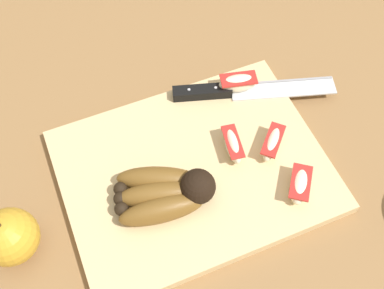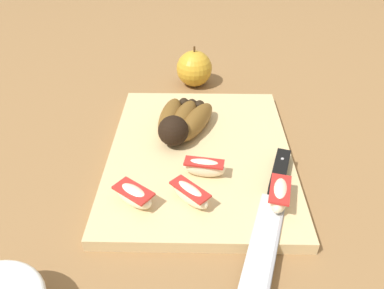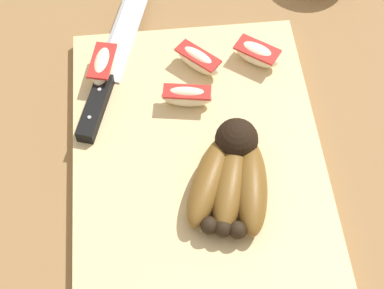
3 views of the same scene
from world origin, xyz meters
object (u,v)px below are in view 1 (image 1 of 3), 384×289
(chefs_knife, at_px, (230,91))
(apple_wedge_extra, at_px, (232,145))
(whole_apple, at_px, (10,237))
(banana_bunch, at_px, (166,193))
(apple_wedge_far, at_px, (238,83))
(apple_wedge_near, at_px, (300,185))
(apple_wedge_middle, at_px, (272,143))

(chefs_knife, height_order, apple_wedge_extra, apple_wedge_extra)
(whole_apple, bearing_deg, banana_bunch, 174.78)
(apple_wedge_far, bearing_deg, apple_wedge_near, 90.74)
(apple_wedge_extra, bearing_deg, apple_wedge_far, -119.50)
(apple_wedge_near, relative_size, apple_wedge_extra, 0.98)
(whole_apple, bearing_deg, apple_wedge_far, -162.86)
(apple_wedge_extra, height_order, whole_apple, whole_apple)
(banana_bunch, relative_size, apple_wedge_near, 2.20)
(apple_wedge_near, xyz_separation_m, apple_wedge_far, (0.00, -0.21, 0.00))
(apple_wedge_near, height_order, apple_wedge_extra, apple_wedge_extra)
(whole_apple, bearing_deg, apple_wedge_middle, 179.90)
(apple_wedge_near, relative_size, apple_wedge_middle, 1.05)
(apple_wedge_middle, height_order, apple_wedge_extra, apple_wedge_extra)
(apple_wedge_near, relative_size, whole_apple, 0.72)
(apple_wedge_middle, xyz_separation_m, whole_apple, (0.41, -0.00, 0.00))
(apple_wedge_far, height_order, apple_wedge_extra, apple_wedge_far)
(apple_wedge_far, bearing_deg, chefs_knife, 7.70)
(banana_bunch, distance_m, whole_apple, 0.23)
(banana_bunch, xyz_separation_m, apple_wedge_near, (-0.19, 0.06, -0.01))
(apple_wedge_near, bearing_deg, apple_wedge_middle, -87.44)
(chefs_knife, distance_m, apple_wedge_near, 0.21)
(apple_wedge_middle, bearing_deg, banana_bunch, 6.10)
(apple_wedge_near, xyz_separation_m, apple_wedge_extra, (0.06, -0.10, 0.00))
(apple_wedge_near, bearing_deg, chefs_knife, -85.30)
(chefs_knife, height_order, apple_wedge_middle, apple_wedge_middle)
(banana_bunch, bearing_deg, apple_wedge_near, 162.16)
(apple_wedge_middle, relative_size, whole_apple, 0.69)
(chefs_knife, height_order, apple_wedge_near, apple_wedge_near)
(apple_wedge_middle, relative_size, apple_wedge_far, 0.92)
(apple_wedge_middle, xyz_separation_m, apple_wedge_extra, (0.06, -0.02, 0.00))
(chefs_knife, xyz_separation_m, apple_wedge_far, (-0.01, -0.00, 0.01))
(banana_bunch, height_order, apple_wedge_extra, banana_bunch)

